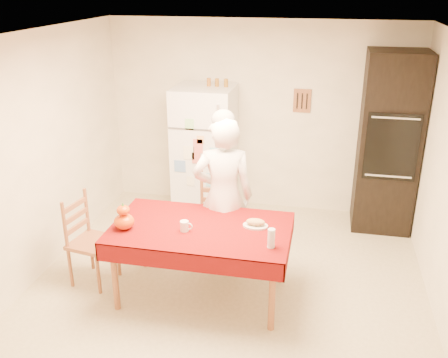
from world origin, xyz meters
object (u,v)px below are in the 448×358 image
(wine_glass, at_px, (271,238))
(bread_plate, at_px, (255,226))
(oven_cabinet, at_px, (389,143))
(coffee_mug, at_px, (184,226))
(chair_left, at_px, (87,237))
(chair_far, at_px, (215,212))
(seated_woman, at_px, (223,197))
(pumpkin_lower, at_px, (124,222))
(dining_table, at_px, (201,233))
(refrigerator, at_px, (205,152))

(wine_glass, relative_size, bread_plate, 0.73)
(oven_cabinet, height_order, coffee_mug, oven_cabinet)
(coffee_mug, distance_m, wine_glass, 0.84)
(oven_cabinet, xyz_separation_m, chair_left, (-3.06, -1.92, -0.59))
(chair_far, relative_size, coffee_mug, 9.50)
(seated_woman, bearing_deg, bread_plate, 122.36)
(bread_plate, bearing_deg, seated_woman, 135.34)
(pumpkin_lower, relative_size, bread_plate, 0.81)
(chair_left, height_order, wine_glass, chair_left)
(chair_left, bearing_deg, chair_far, -44.49)
(pumpkin_lower, bearing_deg, bread_plate, 13.51)
(seated_woman, height_order, coffee_mug, seated_woman)
(chair_left, xyz_separation_m, wine_glass, (1.91, -0.27, 0.34))
(dining_table, height_order, bread_plate, bread_plate)
(refrigerator, xyz_separation_m, wine_glass, (1.13, -2.14, -0.00))
(oven_cabinet, relative_size, chair_far, 2.32)
(refrigerator, bearing_deg, seated_woman, -68.83)
(coffee_mug, bearing_deg, chair_far, 85.78)
(seated_woman, bearing_deg, coffee_mug, 55.46)
(seated_woman, xyz_separation_m, wine_glass, (0.59, -0.75, -0.01))
(refrigerator, height_order, oven_cabinet, oven_cabinet)
(wine_glass, bearing_deg, oven_cabinet, 62.24)
(wine_glass, bearing_deg, chair_far, 124.46)
(chair_far, distance_m, seated_woman, 0.53)
(dining_table, distance_m, seated_woman, 0.54)
(seated_woman, height_order, bread_plate, seated_woman)
(refrigerator, height_order, dining_table, refrigerator)
(chair_far, bearing_deg, oven_cabinet, 30.24)
(coffee_mug, distance_m, pumpkin_lower, 0.57)
(coffee_mug, bearing_deg, wine_glass, -9.31)
(pumpkin_lower, xyz_separation_m, bread_plate, (1.20, 0.29, -0.06))
(coffee_mug, height_order, wine_glass, wine_glass)
(dining_table, distance_m, wine_glass, 0.76)
(chair_far, bearing_deg, wine_glass, -55.00)
(wine_glass, xyz_separation_m, bread_plate, (-0.19, 0.36, -0.08))
(oven_cabinet, relative_size, wine_glass, 12.50)
(wine_glass, bearing_deg, coffee_mug, 170.69)
(dining_table, xyz_separation_m, pumpkin_lower, (-0.70, -0.18, 0.14))
(seated_woman, distance_m, wine_glass, 0.95)
(chair_far, xyz_separation_m, pumpkin_lower, (-0.64, -1.04, 0.33))
(refrigerator, height_order, wine_glass, refrigerator)
(dining_table, relative_size, seated_woman, 0.99)
(oven_cabinet, bearing_deg, dining_table, -133.56)
(chair_left, relative_size, wine_glass, 5.40)
(coffee_mug, bearing_deg, bread_plate, 19.02)
(oven_cabinet, xyz_separation_m, dining_table, (-1.85, -1.95, -0.41))
(refrigerator, bearing_deg, wine_glass, -62.25)
(refrigerator, distance_m, wine_glass, 2.42)
(chair_far, relative_size, wine_glass, 5.40)
(chair_far, relative_size, pumpkin_lower, 4.92)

